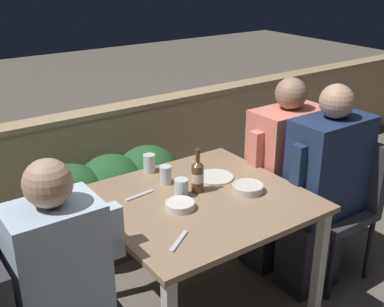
{
  "coord_description": "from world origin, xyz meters",
  "views": [
    {
      "loc": [
        -1.29,
        -1.77,
        1.88
      ],
      "look_at": [
        0.0,
        0.07,
        0.95
      ],
      "focal_mm": 45.0,
      "sensor_mm": 36.0,
      "label": 1
    }
  ],
  "objects_px": {
    "chair_right_far": "(301,177)",
    "beer_bottle": "(198,176)",
    "person_navy_jumper": "(322,190)",
    "chair_right_near": "(343,194)",
    "person_coral_top": "(281,174)",
    "chair_left_far": "(10,273)",
    "person_blue_shirt": "(70,287)"
  },
  "relations": [
    {
      "from": "person_blue_shirt",
      "to": "person_navy_jumper",
      "type": "height_order",
      "value": "person_navy_jumper"
    },
    {
      "from": "person_navy_jumper",
      "to": "person_coral_top",
      "type": "distance_m",
      "value": 0.31
    },
    {
      "from": "chair_left_far",
      "to": "chair_right_far",
      "type": "bearing_deg",
      "value": -1.31
    },
    {
      "from": "person_blue_shirt",
      "to": "chair_right_near",
      "type": "bearing_deg",
      "value": -1.04
    },
    {
      "from": "beer_bottle",
      "to": "chair_right_far",
      "type": "bearing_deg",
      "value": 5.04
    },
    {
      "from": "person_navy_jumper",
      "to": "chair_right_far",
      "type": "relative_size",
      "value": 1.41
    },
    {
      "from": "chair_left_far",
      "to": "person_navy_jumper",
      "type": "bearing_deg",
      "value": -11.97
    },
    {
      "from": "chair_right_near",
      "to": "person_navy_jumper",
      "type": "bearing_deg",
      "value": -180.0
    },
    {
      "from": "chair_left_far",
      "to": "person_coral_top",
      "type": "height_order",
      "value": "person_coral_top"
    },
    {
      "from": "person_navy_jumper",
      "to": "beer_bottle",
      "type": "distance_m",
      "value": 0.78
    },
    {
      "from": "chair_right_near",
      "to": "person_blue_shirt",
      "type": "bearing_deg",
      "value": 178.96
    },
    {
      "from": "person_blue_shirt",
      "to": "beer_bottle",
      "type": "bearing_deg",
      "value": 14.33
    },
    {
      "from": "chair_right_near",
      "to": "person_coral_top",
      "type": "relative_size",
      "value": 0.72
    },
    {
      "from": "person_navy_jumper",
      "to": "beer_bottle",
      "type": "relative_size",
      "value": 5.23
    },
    {
      "from": "person_blue_shirt",
      "to": "person_coral_top",
      "type": "bearing_deg",
      "value": 10.7
    },
    {
      "from": "person_coral_top",
      "to": "chair_right_far",
      "type": "bearing_deg",
      "value": -0.0
    },
    {
      "from": "chair_left_far",
      "to": "chair_right_near",
      "type": "bearing_deg",
      "value": -10.76
    },
    {
      "from": "chair_left_far",
      "to": "person_navy_jumper",
      "type": "xyz_separation_m",
      "value": [
        1.68,
        -0.36,
        0.08
      ]
    },
    {
      "from": "person_coral_top",
      "to": "chair_right_near",
      "type": "bearing_deg",
      "value": -55.41
    },
    {
      "from": "chair_left_far",
      "to": "chair_right_far",
      "type": "xyz_separation_m",
      "value": [
        1.85,
        -0.04,
        0.0
      ]
    },
    {
      "from": "chair_right_far",
      "to": "beer_bottle",
      "type": "distance_m",
      "value": 0.94
    },
    {
      "from": "chair_right_far",
      "to": "person_blue_shirt",
      "type": "bearing_deg",
      "value": -170.51
    },
    {
      "from": "chair_right_far",
      "to": "beer_bottle",
      "type": "xyz_separation_m",
      "value": [
        -0.89,
        -0.08,
        0.28
      ]
    },
    {
      "from": "chair_left_far",
      "to": "beer_bottle",
      "type": "height_order",
      "value": "beer_bottle"
    },
    {
      "from": "chair_right_near",
      "to": "person_coral_top",
      "type": "bearing_deg",
      "value": 124.59
    },
    {
      "from": "person_navy_jumper",
      "to": "person_blue_shirt",
      "type": "bearing_deg",
      "value": 178.83
    },
    {
      "from": "person_navy_jumper",
      "to": "chair_right_far",
      "type": "xyz_separation_m",
      "value": [
        0.17,
        0.31,
        -0.08
      ]
    },
    {
      "from": "beer_bottle",
      "to": "chair_left_far",
      "type": "bearing_deg",
      "value": 172.82
    },
    {
      "from": "chair_right_far",
      "to": "person_coral_top",
      "type": "distance_m",
      "value": 0.21
    },
    {
      "from": "person_navy_jumper",
      "to": "chair_right_far",
      "type": "height_order",
      "value": "person_navy_jumper"
    },
    {
      "from": "person_blue_shirt",
      "to": "chair_right_far",
      "type": "height_order",
      "value": "person_blue_shirt"
    },
    {
      "from": "beer_bottle",
      "to": "chair_right_near",
      "type": "bearing_deg",
      "value": -14.44
    }
  ]
}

